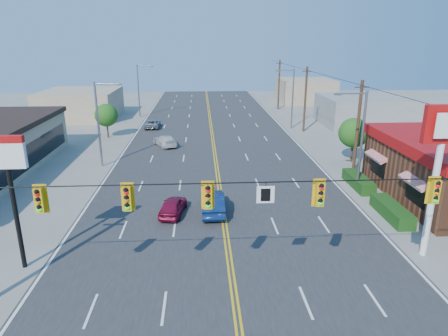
{
  "coord_description": "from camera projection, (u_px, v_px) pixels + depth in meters",
  "views": [
    {
      "loc": [
        -1.45,
        -15.35,
        11.59
      ],
      "look_at": [
        0.29,
        13.82,
        2.2
      ],
      "focal_mm": 32.0,
      "sensor_mm": 36.0,
      "label": 1
    }
  ],
  "objects": [
    {
      "name": "bld_west_far",
      "position": [
        81.0,
        104.0,
        62.06
      ],
      "size": [
        11.0,
        12.0,
        4.2
      ],
      "primitive_type": "cube",
      "color": "tan",
      "rests_on": "ground"
    },
    {
      "name": "road",
      "position": [
        217.0,
        170.0,
        37.21
      ],
      "size": [
        20.0,
        120.0,
        0.06
      ],
      "primitive_type": "cube",
      "color": "#2D2D30",
      "rests_on": "ground"
    },
    {
      "name": "car_silver",
      "position": [
        153.0,
        124.0,
        54.86
      ],
      "size": [
        1.93,
        4.17,
        1.16
      ],
      "primitive_type": "imported",
      "rotation": [
        0.0,
        0.0,
        3.14
      ],
      "color": "#A4A4A9",
      "rests_on": "ground"
    },
    {
      "name": "car_blue",
      "position": [
        213.0,
        203.0,
        27.86
      ],
      "size": [
        1.57,
        4.43,
        1.46
      ],
      "primitive_type": "imported",
      "rotation": [
        0.0,
        0.0,
        3.15
      ],
      "color": "navy",
      "rests_on": "ground"
    },
    {
      "name": "streetlight_nw",
      "position": [
        140.0,
        88.0,
        61.84
      ],
      "size": [
        2.55,
        0.25,
        8.0
      ],
      "color": "gray",
      "rests_on": "ground"
    },
    {
      "name": "signal_span",
      "position": [
        234.0,
        208.0,
        16.71
      ],
      "size": [
        24.32,
        0.34,
        9.0
      ],
      "color": "#47301E",
      "rests_on": "ground"
    },
    {
      "name": "tree_west",
      "position": [
        106.0,
        115.0,
        48.94
      ],
      "size": [
        2.8,
        2.8,
        4.2
      ],
      "color": "#47301E",
      "rests_on": "ground"
    },
    {
      "name": "bld_east_mid",
      "position": [
        365.0,
        111.0,
        56.86
      ],
      "size": [
        12.0,
        10.0,
        4.0
      ],
      "primitive_type": "cube",
      "color": "gray",
      "rests_on": "ground"
    },
    {
      "name": "streetlight_sw",
      "position": [
        100.0,
        120.0,
        37.13
      ],
      "size": [
        2.55,
        0.25,
        8.0
      ],
      "color": "gray",
      "rests_on": "ground"
    },
    {
      "name": "streetlight_ne",
      "position": [
        291.0,
        95.0,
        53.56
      ],
      "size": [
        2.55,
        0.25,
        8.0
      ],
      "color": "gray",
      "rests_on": "ground"
    },
    {
      "name": "bld_east_far",
      "position": [
        305.0,
        91.0,
        77.54
      ],
      "size": [
        10.0,
        10.0,
        4.4
      ],
      "primitive_type": "cube",
      "color": "tan",
      "rests_on": "ground"
    },
    {
      "name": "pizza_hut_sign",
      "position": [
        9.0,
        175.0,
        19.81
      ],
      "size": [
        1.9,
        0.3,
        6.85
      ],
      "color": "black",
      "rests_on": "ground"
    },
    {
      "name": "utility_pole_mid",
      "position": [
        305.0,
        100.0,
        51.83
      ],
      "size": [
        0.28,
        0.28,
        8.4
      ],
      "primitive_type": "cylinder",
      "color": "#47301E",
      "rests_on": "ground"
    },
    {
      "name": "kfc_pylon",
      "position": [
        440.0,
        152.0,
        20.79
      ],
      "size": [
        2.2,
        0.36,
        8.5
      ],
      "color": "white",
      "rests_on": "ground"
    },
    {
      "name": "car_magenta",
      "position": [
        173.0,
        207.0,
        27.56
      ],
      "size": [
        2.04,
        3.8,
        1.23
      ],
      "primitive_type": "imported",
      "rotation": [
        0.0,
        0.0,
        2.97
      ],
      "color": "maroon",
      "rests_on": "ground"
    },
    {
      "name": "ground",
      "position": [
        236.0,
        306.0,
        18.21
      ],
      "size": [
        160.0,
        160.0,
        0.0
      ],
      "primitive_type": "plane",
      "color": "gray",
      "rests_on": "ground"
    },
    {
      "name": "car_white",
      "position": [
        165.0,
        141.0,
        45.47
      ],
      "size": [
        3.33,
        4.57,
        1.23
      ],
      "primitive_type": "imported",
      "rotation": [
        0.0,
        0.0,
        3.57
      ],
      "color": "silver",
      "rests_on": "ground"
    },
    {
      "name": "streetlight_se",
      "position": [
        360.0,
        136.0,
        30.75
      ],
      "size": [
        2.55,
        0.25,
        8.0
      ],
      "color": "gray",
      "rests_on": "ground"
    },
    {
      "name": "utility_pole_near",
      "position": [
        358.0,
        129.0,
        34.72
      ],
      "size": [
        0.28,
        0.28,
        8.4
      ],
      "primitive_type": "cylinder",
      "color": "#47301E",
      "rests_on": "ground"
    },
    {
      "name": "utility_pole_far",
      "position": [
        279.0,
        85.0,
        68.94
      ],
      "size": [
        0.28,
        0.28,
        8.4
      ],
      "primitive_type": "cylinder",
      "color": "#47301E",
      "rests_on": "ground"
    },
    {
      "name": "tree_kfc_rear",
      "position": [
        354.0,
        133.0,
        38.99
      ],
      "size": [
        2.94,
        2.94,
        4.41
      ],
      "color": "#47301E",
      "rests_on": "ground"
    }
  ]
}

